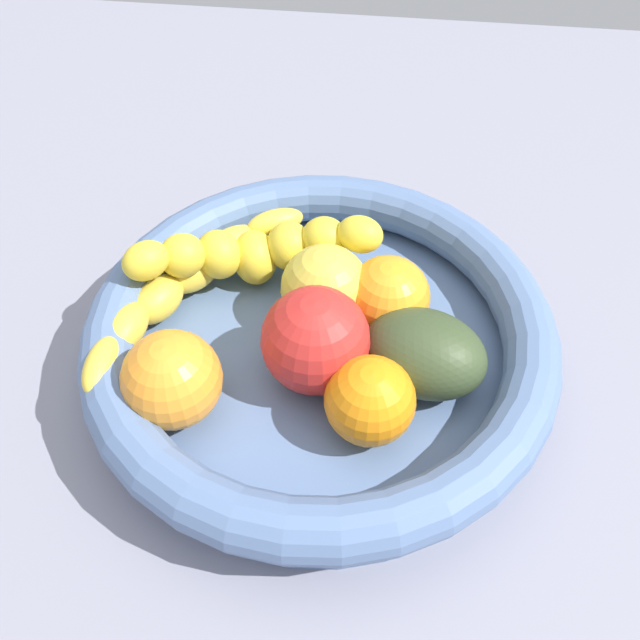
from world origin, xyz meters
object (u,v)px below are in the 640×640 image
object	(u,v)px
banana_draped_right	(254,250)
orange_mid_left	(370,400)
fruit_bowl	(320,339)
tomato_red	(308,340)
apple_yellow	(324,288)
orange_mid_right	(388,297)
avocado_dark	(424,353)
orange_front	(172,379)
banana_draped_left	(183,285)

from	to	relation	value
banana_draped_right	orange_mid_left	xyz separation A→B (cm)	(-9.73, 12.09, -0.59)
banana_draped_right	fruit_bowl	bearing A→B (deg)	134.51
orange_mid_left	tomato_red	world-z (taller)	tomato_red
tomato_red	apple_yellow	world-z (taller)	tomato_red
fruit_bowl	tomato_red	distance (cm)	3.77
orange_mid_left	orange_mid_right	xyz separation A→B (cm)	(-0.62, -8.96, 0.11)
banana_draped_right	tomato_red	world-z (taller)	tomato_red
orange_mid_right	apple_yellow	bearing A→B (deg)	-1.63
orange_mid_right	avocado_dark	world-z (taller)	orange_mid_right
tomato_red	orange_front	bearing A→B (deg)	25.87
fruit_bowl	banana_draped_left	distance (cm)	11.10
tomato_red	banana_draped_left	bearing A→B (deg)	-26.38
orange_front	tomato_red	size ratio (longest dim) A/B	0.88
banana_draped_left	apple_yellow	bearing A→B (deg)	-178.83
banana_draped_left	orange_mid_right	xyz separation A→B (cm)	(-15.25, -0.09, 0.61)
banana_draped_left	orange_mid_right	bearing A→B (deg)	-179.68
fruit_bowl	apple_yellow	size ratio (longest dim) A/B	5.17
banana_draped_left	banana_draped_right	size ratio (longest dim) A/B	1.04
orange_front	avocado_dark	xyz separation A→B (cm)	(-16.11, -4.57, -0.50)
orange_mid_left	avocado_dark	bearing A→B (deg)	-127.50
avocado_dark	tomato_red	bearing A→B (deg)	3.98
fruit_bowl	orange_mid_right	distance (cm)	5.78
banana_draped_right	orange_mid_right	distance (cm)	10.82
avocado_dark	tomato_red	distance (cm)	7.87
fruit_bowl	orange_mid_right	world-z (taller)	orange_mid_right
orange_mid_left	apple_yellow	bearing A→B (deg)	-66.17
orange_mid_right	tomato_red	distance (cm)	7.24
orange_mid_left	apple_yellow	size ratio (longest dim) A/B	0.91
avocado_dark	apple_yellow	xyz separation A→B (cm)	(7.37, -4.73, 0.48)
orange_front	banana_draped_right	bearing A→B (deg)	-103.84
orange_mid_left	tomato_red	xyz separation A→B (cm)	(4.44, -3.82, 0.76)
avocado_dark	apple_yellow	bearing A→B (deg)	-32.70
avocado_dark	apple_yellow	world-z (taller)	apple_yellow
banana_draped_left	banana_draped_right	distance (cm)	5.96
orange_mid_right	apple_yellow	world-z (taller)	apple_yellow
banana_draped_left	orange_mid_right	distance (cm)	15.26
banana_draped_right	orange_mid_left	world-z (taller)	banana_draped_right
banana_draped_left	apple_yellow	xyz separation A→B (cm)	(-10.61, -0.22, 0.80)
banana_draped_left	tomato_red	bearing A→B (deg)	153.62
banana_draped_left	orange_front	size ratio (longest dim) A/B	3.03
banana_draped_left	fruit_bowl	bearing A→B (deg)	166.06
banana_draped_right	avocado_dark	xyz separation A→B (cm)	(-13.08, 7.72, -0.77)
fruit_bowl	orange_mid_left	world-z (taller)	orange_mid_left
tomato_red	orange_mid_left	bearing A→B (deg)	139.27
avocado_dark	banana_draped_left	bearing A→B (deg)	-14.09
banana_draped_right	orange_mid_right	xyz separation A→B (cm)	(-10.35, 3.12, -0.48)
tomato_red	fruit_bowl	bearing A→B (deg)	-101.07
banana_draped_left	avocado_dark	size ratio (longest dim) A/B	2.33
orange_front	orange_mid_left	world-z (taller)	orange_front
fruit_bowl	apple_yellow	xyz separation A→B (cm)	(0.05, -2.86, 2.40)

